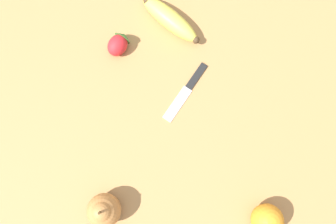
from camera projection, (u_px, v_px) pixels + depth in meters
name	position (u px, v px, depth m)	size (l,w,h in m)	color
ground_plane	(174.00, 106.00, 0.75)	(3.00, 3.00, 0.00)	#A87A47
banana	(169.00, 18.00, 0.77)	(0.13, 0.17, 0.04)	#DBCC4C
orange	(267.00, 220.00, 0.67)	(0.07, 0.07, 0.07)	orange
pear	(104.00, 211.00, 0.67)	(0.07, 0.07, 0.09)	#B2753D
strawberry	(119.00, 44.00, 0.76)	(0.07, 0.06, 0.04)	red
paring_knife	(187.00, 89.00, 0.75)	(0.15, 0.09, 0.01)	silver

